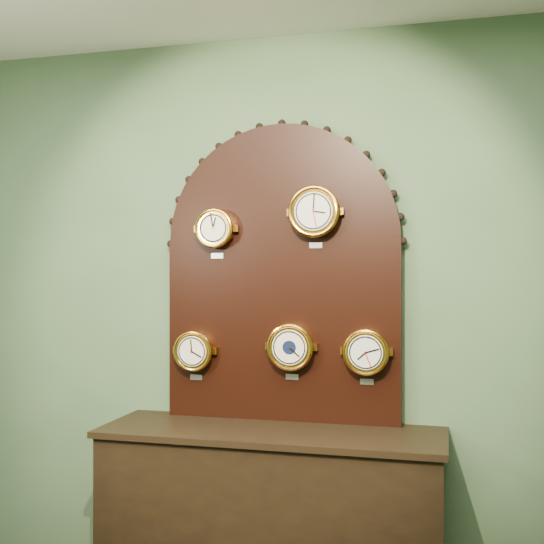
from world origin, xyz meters
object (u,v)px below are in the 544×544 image
(shop_counter, at_px, (271,519))
(tide_clock, at_px, (366,352))
(arabic_clock, at_px, (315,212))
(barometer, at_px, (291,347))
(hygrometer, at_px, (194,351))
(display_board, at_px, (282,263))
(roman_clock, at_px, (215,229))

(shop_counter, height_order, tide_clock, tide_clock)
(arabic_clock, bearing_deg, shop_counter, -139.98)
(barometer, bearing_deg, hygrometer, 179.91)
(display_board, height_order, roman_clock, display_board)
(roman_clock, distance_m, hygrometer, 0.64)
(arabic_clock, relative_size, hygrometer, 1.17)
(arabic_clock, bearing_deg, hygrometer, 179.89)
(roman_clock, bearing_deg, barometer, -0.14)
(shop_counter, bearing_deg, arabic_clock, 40.02)
(display_board, relative_size, roman_clock, 6.02)
(hygrometer, xyz_separation_m, tide_clock, (0.88, -0.00, 0.02))
(shop_counter, relative_size, tide_clock, 5.79)
(roman_clock, xyz_separation_m, tide_clock, (0.77, -0.00, -0.61))
(shop_counter, height_order, barometer, barometer)
(roman_clock, bearing_deg, hygrometer, -179.92)
(roman_clock, xyz_separation_m, barometer, (0.40, -0.00, -0.59))
(display_board, distance_m, hygrometer, 0.64)
(shop_counter, xyz_separation_m, tide_clock, (0.43, 0.15, 0.79))
(barometer, relative_size, tide_clock, 1.04)
(barometer, bearing_deg, roman_clock, 179.86)
(roman_clock, xyz_separation_m, hygrometer, (-0.12, -0.00, -0.63))
(roman_clock, relative_size, tide_clock, 0.92)
(display_board, height_order, hygrometer, display_board)
(hygrometer, distance_m, tide_clock, 0.88)
(roman_clock, height_order, barometer, roman_clock)
(hygrometer, distance_m, barometer, 0.51)
(shop_counter, bearing_deg, roman_clock, 155.26)
(shop_counter, relative_size, roman_clock, 6.29)
(shop_counter, relative_size, barometer, 5.59)
(shop_counter, bearing_deg, tide_clock, 19.43)
(display_board, relative_size, tide_clock, 5.54)
(display_board, distance_m, barometer, 0.43)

